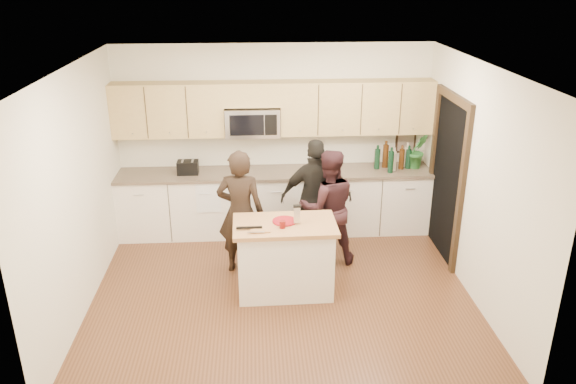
{
  "coord_description": "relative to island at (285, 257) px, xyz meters",
  "views": [
    {
      "loc": [
        -0.29,
        -5.89,
        3.66
      ],
      "look_at": [
        0.1,
        0.35,
        1.15
      ],
      "focal_mm": 35.0,
      "sensor_mm": 36.0,
      "label": 1
    }
  ],
  "objects": [
    {
      "name": "woman_left",
      "position": [
        -0.52,
        0.55,
        0.36
      ],
      "size": [
        0.64,
        0.47,
        1.62
      ],
      "primitive_type": "imported",
      "rotation": [
        0.0,
        0.0,
        3.0
      ],
      "color": "black",
      "rests_on": "ground"
    },
    {
      "name": "red_plate",
      "position": [
        0.0,
        0.05,
        0.45
      ],
      "size": [
        0.28,
        0.28,
        0.02
      ],
      "primitive_type": "cylinder",
      "color": "maroon",
      "rests_on": "island"
    },
    {
      "name": "back_cabinetry",
      "position": [
        -0.04,
        1.69,
        0.02
      ],
      "size": [
        4.5,
        0.66,
        0.94
      ],
      "color": "white",
      "rests_on": "ground"
    },
    {
      "name": "island",
      "position": [
        0.0,
        0.0,
        0.0
      ],
      "size": [
        1.21,
        0.72,
        0.9
      ],
      "rotation": [
        0.0,
        0.0,
        0.02
      ],
      "color": "white",
      "rests_on": "ground"
    },
    {
      "name": "microwave",
      "position": [
        -0.35,
        1.79,
        1.2
      ],
      "size": [
        0.76,
        0.41,
        0.4
      ],
      "color": "silver",
      "rests_on": "ground"
    },
    {
      "name": "drink_glass",
      "position": [
        -0.03,
        -0.12,
        0.49
      ],
      "size": [
        0.07,
        0.07,
        0.09
      ],
      "primitive_type": "cylinder",
      "color": "#650D0B",
      "rests_on": "island"
    },
    {
      "name": "doorway",
      "position": [
        2.19,
        0.9,
        0.7
      ],
      "size": [
        0.06,
        1.25,
        2.2
      ],
      "color": "black",
      "rests_on": "ground"
    },
    {
      "name": "cutting_board",
      "position": [
        -0.29,
        -0.15,
        0.45
      ],
      "size": [
        0.23,
        0.19,
        0.02
      ],
      "primitive_type": "cube",
      "rotation": [
        0.0,
        0.0,
        0.02
      ],
      "color": "#A87546",
      "rests_on": "island"
    },
    {
      "name": "bottle_cluster",
      "position": [
        1.69,
        1.69,
        0.67
      ],
      "size": [
        0.54,
        0.32,
        0.4
      ],
      "color": "black",
      "rests_on": "back_cabinetry"
    },
    {
      "name": "woman_center",
      "position": [
        0.6,
        0.72,
        0.32
      ],
      "size": [
        0.79,
        0.64,
        1.55
      ],
      "primitive_type": "imported",
      "rotation": [
        0.0,
        0.0,
        3.21
      ],
      "color": "black",
      "rests_on": "ground"
    },
    {
      "name": "toaster",
      "position": [
        -1.28,
        1.67,
        0.58
      ],
      "size": [
        0.29,
        0.2,
        0.19
      ],
      "color": "black",
      "rests_on": "back_cabinetry"
    },
    {
      "name": "dish_towel",
      "position": [
        -0.99,
        1.5,
        0.35
      ],
      "size": [
        0.34,
        0.6,
        0.48
      ],
      "color": "white",
      "rests_on": "ground"
    },
    {
      "name": "box_grater",
      "position": [
        0.14,
        -0.02,
        0.57
      ],
      "size": [
        0.09,
        0.05,
        0.21
      ],
      "color": "silver",
      "rests_on": "red_plate"
    },
    {
      "name": "upper_cabinetry",
      "position": [
        -0.0,
        1.83,
        1.39
      ],
      "size": [
        4.5,
        0.33,
        0.75
      ],
      "color": "tan",
      "rests_on": "ground"
    },
    {
      "name": "tongs",
      "position": [
        -0.41,
        -0.14,
        0.47
      ],
      "size": [
        0.29,
        0.03,
        0.02
      ],
      "primitive_type": "cube",
      "rotation": [
        0.0,
        0.0,
        0.02
      ],
      "color": "black",
      "rests_on": "cutting_board"
    },
    {
      "name": "knife",
      "position": [
        -0.34,
        -0.25,
        0.46
      ],
      "size": [
        0.19,
        0.02,
        0.01
      ],
      "primitive_type": "cube",
      "rotation": [
        0.0,
        0.0,
        0.02
      ],
      "color": "silver",
      "rests_on": "cutting_board"
    },
    {
      "name": "floor",
      "position": [
        -0.04,
        -0.0,
        -0.45
      ],
      "size": [
        4.5,
        4.5,
        0.0
      ],
      "primitive_type": "plane",
      "color": "brown",
      "rests_on": "ground"
    },
    {
      "name": "room_shell",
      "position": [
        -0.04,
        -0.0,
        1.28
      ],
      "size": [
        4.52,
        4.02,
        2.71
      ],
      "color": "beige",
      "rests_on": "ground"
    },
    {
      "name": "orchid",
      "position": [
        2.03,
        1.72,
        0.75
      ],
      "size": [
        0.32,
        0.28,
        0.52
      ],
      "primitive_type": "imported",
      "rotation": [
        0.0,
        0.0,
        0.19
      ],
      "color": "#2C6E2E",
      "rests_on": "back_cabinetry"
    },
    {
      "name": "framed_picture",
      "position": [
        1.91,
        1.98,
        0.83
      ],
      "size": [
        0.3,
        0.03,
        0.38
      ],
      "color": "black",
      "rests_on": "ground"
    },
    {
      "name": "woman_right",
      "position": [
        0.47,
        0.96,
        0.35
      ],
      "size": [
        0.96,
        0.44,
        1.62
      ],
      "primitive_type": "imported",
      "rotation": [
        0.0,
        0.0,
        3.09
      ],
      "color": "black",
      "rests_on": "ground"
    }
  ]
}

